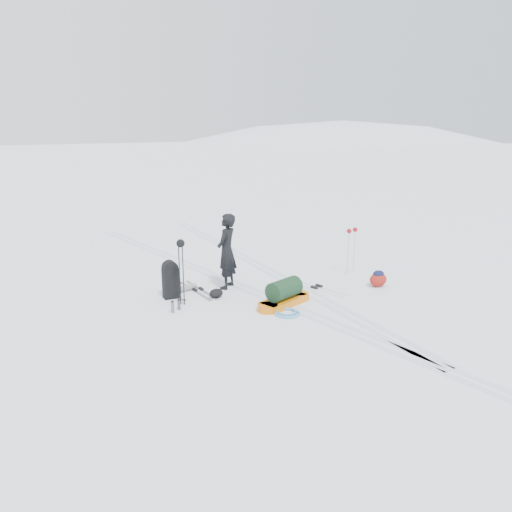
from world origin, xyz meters
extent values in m
plane|color=white|center=(0.00, 0.00, 0.00)|extent=(200.00, 200.00, 0.00)
ellipsoid|color=white|center=(90.00, 90.00, -75.00)|extent=(256.00, 192.00, 160.00)
cube|color=silver|center=(-0.12, 0.00, 0.00)|extent=(1.40, 17.97, 0.01)
cube|color=silver|center=(0.12, 0.00, 0.00)|extent=(1.40, 17.97, 0.01)
cube|color=silver|center=(1.28, 2.00, 0.00)|extent=(2.09, 13.88, 0.01)
cube|color=silver|center=(1.52, 2.00, 0.00)|extent=(2.09, 13.88, 0.01)
imported|color=black|center=(-0.37, 0.80, 0.92)|extent=(0.80, 0.75, 1.84)
cube|color=orange|center=(0.04, -0.95, 0.07)|extent=(1.28, 0.76, 0.15)
cylinder|color=orange|center=(0.57, -0.82, 0.07)|extent=(0.53, 0.53, 0.15)
cylinder|color=orange|center=(-0.49, -1.07, 0.07)|extent=(0.53, 0.53, 0.15)
cylinder|color=black|center=(0.04, -0.95, 0.37)|extent=(0.88, 0.61, 0.44)
cube|color=black|center=(-1.82, 0.89, 0.35)|extent=(0.38, 0.29, 0.70)
cylinder|color=black|center=(-1.82, 0.89, 0.72)|extent=(0.37, 0.28, 0.34)
cube|color=black|center=(-1.64, 0.89, 0.25)|extent=(0.10, 0.19, 0.30)
cylinder|color=gray|center=(-1.34, 1.13, 0.07)|extent=(0.56, 0.22, 0.15)
cylinder|color=black|center=(-1.83, 0.40, 0.69)|extent=(0.02, 0.02, 1.37)
cylinder|color=black|center=(-1.78, 0.32, 0.69)|extent=(0.02, 0.02, 1.37)
torus|color=black|center=(-1.83, 0.40, 0.11)|extent=(0.10, 0.10, 0.01)
torus|color=black|center=(-1.78, 0.32, 0.11)|extent=(0.10, 0.10, 0.01)
sphere|color=black|center=(-1.80, 0.35, 1.40)|extent=(0.18, 0.18, 0.18)
cylinder|color=#AAADB1|center=(2.87, -0.04, 0.58)|extent=(0.03, 0.03, 1.16)
cylinder|color=silver|center=(3.14, 0.00, 0.58)|extent=(0.03, 0.03, 1.16)
torus|color=#AEB1B5|center=(2.87, -0.04, 0.09)|extent=(0.10, 0.10, 0.01)
torus|color=silver|center=(3.14, 0.00, 0.09)|extent=(0.10, 0.10, 0.01)
sphere|color=maroon|center=(2.87, -0.04, 1.18)|extent=(0.12, 0.12, 0.12)
sphere|color=maroon|center=(3.14, 0.00, 1.18)|extent=(0.12, 0.12, 0.12)
cube|color=gray|center=(-0.99, 0.99, 0.01)|extent=(0.13, 1.65, 0.01)
cube|color=gray|center=(-1.15, 1.00, 0.01)|extent=(0.13, 1.65, 0.01)
cube|color=black|center=(-0.99, 0.99, 0.04)|extent=(0.07, 0.17, 0.05)
cube|color=black|center=(-1.15, 1.00, 0.04)|extent=(0.07, 0.17, 0.05)
cube|color=silver|center=(1.32, -0.50, 0.01)|extent=(0.40, 1.84, 0.02)
cube|color=silver|center=(1.50, -0.47, 0.01)|extent=(0.40, 1.84, 0.02)
cube|color=black|center=(1.32, -0.50, 0.04)|extent=(0.10, 0.19, 0.05)
cube|color=black|center=(1.50, -0.47, 0.04)|extent=(0.10, 0.19, 0.05)
torus|color=#55A8CF|center=(-0.26, -1.45, 0.03)|extent=(0.61, 0.61, 0.06)
torus|color=#5996D8|center=(-0.24, -1.41, 0.04)|extent=(0.48, 0.48, 0.05)
ellipsoid|color=maroon|center=(2.76, -1.23, 0.17)|extent=(0.56, 0.49, 0.34)
ellipsoid|color=black|center=(2.76, -1.23, 0.32)|extent=(0.36, 0.33, 0.16)
cylinder|color=slate|center=(-2.20, 0.01, 0.12)|extent=(0.09, 0.09, 0.24)
cylinder|color=#4F5256|center=(-2.02, 0.09, 0.11)|extent=(0.09, 0.09, 0.22)
cylinder|color=black|center=(-2.20, 0.01, 0.25)|extent=(0.07, 0.07, 0.03)
cylinder|color=black|center=(-2.02, 0.09, 0.23)|extent=(0.07, 0.07, 0.03)
ellipsoid|color=black|center=(-0.96, 0.32, 0.10)|extent=(0.34, 0.25, 0.21)
camera|label=1|loc=(-6.38, -9.19, 3.87)|focal=35.00mm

